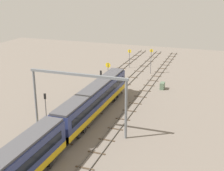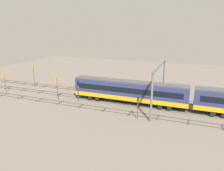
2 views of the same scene
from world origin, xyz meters
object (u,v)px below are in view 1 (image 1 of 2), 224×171
(speed_sign_far_trackside, at_px, (129,56))
(relay_cabinet, at_px, (162,86))
(speed_sign_mid_trackside, at_px, (151,58))
(speed_sign_near_foreground, at_px, (108,70))
(signal_light_trackside_approach, at_px, (45,102))
(signal_light_trackside_departure, at_px, (101,78))
(train, at_px, (59,130))
(overhead_gantry, at_px, (78,90))

(speed_sign_far_trackside, relative_size, relay_cabinet, 3.10)
(speed_sign_mid_trackside, bearing_deg, relay_cabinet, -155.12)
(speed_sign_near_foreground, xyz_separation_m, signal_light_trackside_approach, (-19.20, 3.59, -0.63))
(signal_light_trackside_approach, distance_m, relay_cabinet, 25.58)
(speed_sign_far_trackside, bearing_deg, signal_light_trackside_departure, -179.17)
(train, xyz_separation_m, speed_sign_mid_trackside, (39.29, -3.15, 1.06))
(speed_sign_near_foreground, height_order, signal_light_trackside_departure, speed_sign_near_foreground)
(overhead_gantry, bearing_deg, train, 179.11)
(speed_sign_far_trackside, height_order, signal_light_trackside_approach, speed_sign_far_trackside)
(overhead_gantry, distance_m, relay_cabinet, 24.97)
(overhead_gantry, height_order, relay_cabinet, overhead_gantry)
(overhead_gantry, height_order, signal_light_trackside_departure, overhead_gantry)
(speed_sign_far_trackside, bearing_deg, relay_cabinet, -141.27)
(train, distance_m, overhead_gantry, 6.83)
(speed_sign_near_foreground, relative_size, speed_sign_mid_trackside, 0.83)
(train, xyz_separation_m, signal_light_trackside_departure, (22.21, 2.96, 0.36))
(speed_sign_mid_trackside, height_order, signal_light_trackside_approach, speed_sign_mid_trackside)
(train, bearing_deg, speed_sign_far_trackside, 4.35)
(speed_sign_near_foreground, relative_size, relay_cabinet, 3.22)
(speed_sign_near_foreground, height_order, speed_sign_mid_trackside, speed_sign_mid_trackside)
(speed_sign_mid_trackside, height_order, speed_sign_far_trackside, speed_sign_mid_trackside)
(train, distance_m, speed_sign_near_foreground, 27.48)
(speed_sign_far_trackside, distance_m, relay_cabinet, 18.27)
(train, relative_size, overhead_gantry, 3.35)
(train, distance_m, speed_sign_far_trackside, 42.92)
(speed_sign_far_trackside, distance_m, signal_light_trackside_approach, 34.93)
(train, distance_m, signal_light_trackside_approach, 10.64)
(train, height_order, speed_sign_mid_trackside, speed_sign_mid_trackside)
(train, relative_size, relay_cabinet, 32.55)
(overhead_gantry, distance_m, speed_sign_mid_trackside, 33.83)
(train, bearing_deg, relay_cabinet, -15.73)
(speed_sign_near_foreground, distance_m, speed_sign_far_trackside, 15.54)
(speed_sign_near_foreground, relative_size, speed_sign_far_trackside, 1.04)
(train, height_order, signal_light_trackside_departure, train)
(speed_sign_far_trackside, relative_size, signal_light_trackside_approach, 1.15)
(train, relative_size, signal_light_trackside_approach, 12.10)
(speed_sign_mid_trackside, xyz_separation_m, relay_cabinet, (-10.62, -4.93, -3.01))
(speed_sign_far_trackside, xyz_separation_m, relay_cabinet, (-14.13, -11.33, -2.42))
(speed_sign_far_trackside, height_order, relay_cabinet, speed_sign_far_trackside)
(relay_cabinet, bearing_deg, speed_sign_far_trackside, 38.73)
(overhead_gantry, relative_size, speed_sign_mid_trackside, 2.50)
(speed_sign_mid_trackside, distance_m, signal_light_trackside_approach, 32.83)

